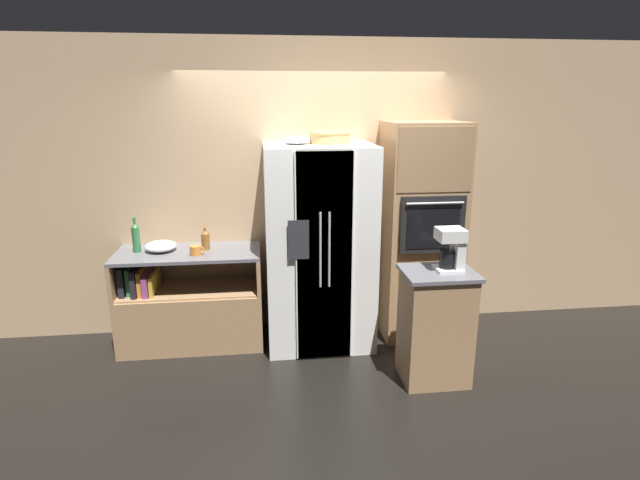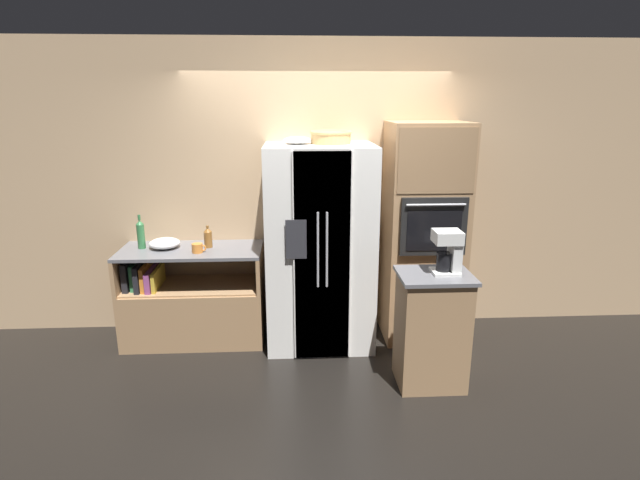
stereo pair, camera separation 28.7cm
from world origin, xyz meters
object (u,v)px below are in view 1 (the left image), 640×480
fruit_bowl (296,140)px  bottle_short (205,239)px  coffee_maker (453,248)px  refrigerator (319,247)px  wicker_basket (330,137)px  bottle_tall (136,237)px  mug (196,250)px  wall_oven (420,231)px  mixing_bowl (161,246)px

fruit_bowl → bottle_short: bearing=175.1°
bottle_short → coffee_maker: bearing=-25.2°
refrigerator → fruit_bowl: (-0.19, 0.06, 0.97)m
wicker_basket → coffee_maker: (0.85, -0.88, -0.80)m
fruit_bowl → coffee_maker: size_ratio=0.72×
bottle_tall → mug: 0.58m
refrigerator → mug: refrigerator is taller
wall_oven → mixing_bowl: wall_oven is taller
mug → mixing_bowl: bearing=153.8°
wicker_basket → fruit_bowl: 0.30m
fruit_bowl → wicker_basket: bearing=3.4°
bottle_short → mixing_bowl: 0.41m
coffee_maker → wall_oven: bearing=88.0°
mug → coffee_maker: 2.21m
coffee_maker → mug: bearing=159.4°
refrigerator → bottle_tall: refrigerator is taller
wall_oven → mug: bearing=-177.1°
bottle_short → mixing_bowl: (-0.40, 0.00, -0.05)m
fruit_bowl → refrigerator: bearing=-18.3°
wall_oven → fruit_bowl: (-1.18, -0.01, 0.87)m
wall_oven → bottle_short: (-2.02, 0.06, -0.03)m
bottle_tall → mixing_bowl: size_ratio=1.13×
wicker_basket → coffee_maker: bearing=-46.1°
mixing_bowl → bottle_short: bearing=-0.1°
bottle_tall → bottle_short: bottle_tall is taller
mixing_bowl → coffee_maker: bearing=-21.4°
mixing_bowl → wall_oven: bearing=-1.4°
fruit_bowl → bottle_tall: bearing=177.2°
refrigerator → coffee_maker: size_ratio=5.48×
wicker_basket → mixing_bowl: (-1.55, 0.05, -0.97)m
fruit_bowl → mug: 1.32m
refrigerator → wicker_basket: bearing=38.4°
refrigerator → coffee_maker: bearing=-40.1°
wall_oven → wicker_basket: wall_oven is taller
wicker_basket → bottle_short: bearing=177.3°
mug → bottle_short: bearing=66.8°
bottle_short → bottle_tall: bearing=179.9°
mixing_bowl → coffee_maker: 2.58m
mixing_bowl → coffee_maker: size_ratio=0.83×
refrigerator → mixing_bowl: size_ratio=6.62×
wall_oven → wicker_basket: (-0.88, 0.00, 0.90)m
wall_oven → mug: size_ratio=15.67×
wicker_basket → coffee_maker: size_ratio=1.09×
refrigerator → fruit_bowl: fruit_bowl is taller
wicker_basket → bottle_tall: (-1.76, 0.05, -0.88)m
wicker_basket → fruit_bowl: wicker_basket is taller
bottle_tall → bottle_short: (0.61, -0.00, -0.04)m
bottle_tall → bottle_short: 0.62m
bottle_tall → bottle_short: size_ratio=1.53×
refrigerator → mixing_bowl: bearing=174.6°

